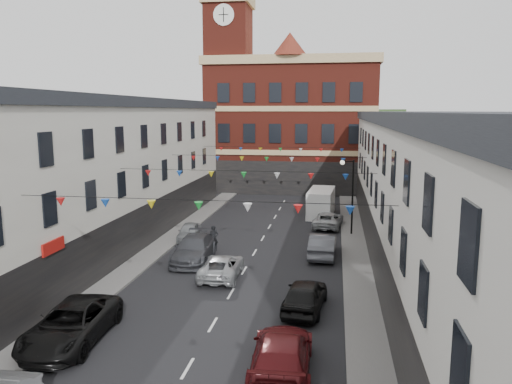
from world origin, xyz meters
The scene contains 19 objects.
ground centered at (0.00, 0.00, 0.00)m, with size 160.00×160.00×0.00m, color black.
pavement_left centered at (-6.90, 2.00, 0.07)m, with size 1.80×64.00×0.15m, color #605E5B.
pavement_right centered at (6.90, 2.00, 0.07)m, with size 1.80×64.00×0.15m, color #605E5B.
terrace_left centered at (-11.78, 1.00, 5.35)m, with size 8.40×56.00×10.70m.
terrace_right centered at (11.78, 1.00, 4.85)m, with size 8.40×56.00×9.70m.
civic_building centered at (0.00, 37.95, 8.14)m, with size 20.60×13.30×18.50m.
clock_tower centered at (-7.50, 35.00, 14.93)m, with size 5.60×5.60×30.00m.
distant_hill centered at (-4.00, 62.00, 5.00)m, with size 40.00×14.00×10.00m, color #294621.
street_lamp centered at (6.55, 14.00, 3.90)m, with size 1.10×0.36×6.00m.
car_left_c centered at (-5.50, -6.63, 0.81)m, with size 2.67×5.80×1.61m, color black.
car_left_d centered at (-3.60, 5.47, 0.81)m, with size 2.28×5.62×1.63m, color #3E4045.
car_left_e centered at (-5.50, 10.75, 0.63)m, with size 1.50×3.72×1.27m, color gray.
car_right_c centered at (3.60, -7.88, 0.80)m, with size 2.24×5.52×1.60m, color #5B1215.
car_right_d centered at (4.08, -1.62, 0.78)m, with size 1.84×4.59×1.56m, color black.
car_right_e centered at (4.70, 7.80, 0.80)m, with size 1.68×4.83×1.59m, color #55565D.
car_right_f centered at (4.93, 16.55, 0.66)m, with size 2.19×4.75×1.32m, color #AEB0B3.
moving_car centered at (-1.10, 2.62, 0.66)m, with size 2.19×4.76×1.32m, color #A1A5A8.
white_van centered at (4.18, 21.24, 1.25)m, with size 2.17×5.63×2.49m, color white.
pedestrian centered at (-2.92, 8.04, 0.90)m, with size 0.66×0.43×1.80m, color black.
Camera 1 is at (5.38, -25.10, 9.74)m, focal length 35.00 mm.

